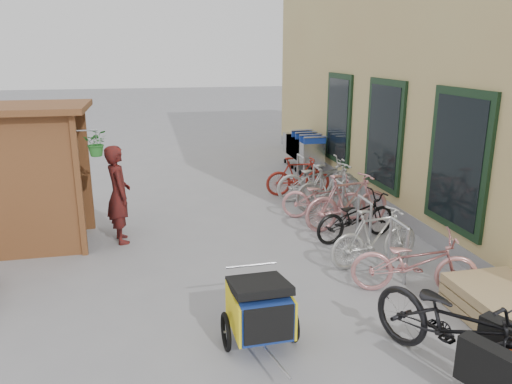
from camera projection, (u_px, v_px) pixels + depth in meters
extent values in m
plane|color=gray|center=(244.00, 292.00, 6.94)|extent=(80.00, 80.00, 0.00)
cube|color=tan|center=(481.00, 39.00, 11.54)|extent=(6.00, 13.00, 7.00)
cube|color=gray|center=(356.00, 185.00, 11.86)|extent=(0.18, 13.00, 0.30)
cube|color=black|center=(458.00, 161.00, 7.68)|extent=(0.06, 1.50, 2.20)
cube|color=black|center=(456.00, 161.00, 7.68)|extent=(0.02, 1.25, 1.95)
cube|color=black|center=(384.00, 135.00, 10.03)|extent=(0.06, 1.50, 2.20)
cube|color=black|center=(383.00, 135.00, 10.03)|extent=(0.02, 1.25, 1.95)
cube|color=black|center=(339.00, 119.00, 12.38)|extent=(0.06, 1.50, 2.20)
cube|color=black|center=(337.00, 119.00, 12.38)|extent=(0.02, 1.25, 1.95)
cube|color=brown|center=(79.00, 187.00, 7.90)|extent=(0.09, 0.09, 2.30)
cube|color=brown|center=(88.00, 169.00, 9.12)|extent=(0.09, 0.09, 2.30)
cube|color=brown|center=(18.00, 190.00, 7.74)|extent=(1.80, 0.05, 2.30)
cube|color=brown|center=(35.00, 172.00, 8.91)|extent=(1.80, 0.05, 2.30)
cube|color=brown|center=(18.00, 108.00, 8.00)|extent=(2.15, 1.65, 0.10)
cube|color=brown|center=(16.00, 195.00, 8.35)|extent=(1.30, 1.15, 0.04)
cube|color=brown|center=(11.00, 160.00, 8.19)|extent=(1.30, 1.15, 0.04)
cylinder|color=#A5A8AD|center=(85.00, 130.00, 7.69)|extent=(0.36, 0.02, 0.02)
imported|color=#266D26|center=(97.00, 143.00, 7.77)|extent=(0.38, 0.33, 0.42)
cylinder|color=#A5A8AD|center=(406.00, 257.00, 7.06)|extent=(0.05, 0.05, 0.84)
cylinder|color=#A5A8AD|center=(390.00, 244.00, 7.53)|extent=(0.05, 0.05, 0.84)
cylinder|color=#A5A8AD|center=(400.00, 223.00, 7.18)|extent=(0.05, 0.50, 0.05)
cylinder|color=#A5A8AD|center=(370.00, 228.00, 8.19)|extent=(0.05, 0.05, 0.84)
cylinder|color=#A5A8AD|center=(358.00, 219.00, 8.66)|extent=(0.05, 0.05, 0.84)
cylinder|color=#A5A8AD|center=(365.00, 200.00, 8.31)|extent=(0.05, 0.50, 0.05)
cylinder|color=#A5A8AD|center=(343.00, 207.00, 9.32)|extent=(0.05, 0.05, 0.84)
cylinder|color=#A5A8AD|center=(333.00, 199.00, 9.79)|extent=(0.05, 0.05, 0.84)
cylinder|color=#A5A8AD|center=(339.00, 182.00, 9.44)|extent=(0.05, 0.50, 0.05)
cylinder|color=#A5A8AD|center=(321.00, 190.00, 10.45)|extent=(0.05, 0.05, 0.84)
cylinder|color=#A5A8AD|center=(313.00, 184.00, 10.92)|extent=(0.05, 0.05, 0.84)
cylinder|color=#A5A8AD|center=(318.00, 168.00, 10.57)|extent=(0.05, 0.50, 0.05)
cylinder|color=#A5A8AD|center=(304.00, 176.00, 11.57)|extent=(0.05, 0.05, 0.84)
cylinder|color=#A5A8AD|center=(298.00, 171.00, 12.04)|extent=(0.05, 0.05, 0.84)
cylinder|color=#A5A8AD|center=(301.00, 156.00, 11.69)|extent=(0.05, 0.50, 0.05)
cube|color=tan|center=(501.00, 314.00, 6.22)|extent=(1.00, 1.20, 0.12)
cube|color=tan|center=(502.00, 304.00, 6.18)|extent=(1.00, 1.20, 0.12)
cube|color=tan|center=(504.00, 294.00, 6.14)|extent=(1.00, 1.20, 0.12)
cube|color=silver|center=(309.00, 151.00, 13.33)|extent=(0.59, 0.91, 0.56)
cube|color=#1A3DAE|center=(315.00, 140.00, 12.79)|extent=(0.59, 0.04, 0.19)
cylinder|color=silver|center=(315.00, 137.00, 12.74)|extent=(0.62, 0.04, 0.04)
cylinder|color=black|center=(304.00, 176.00, 13.09)|extent=(0.04, 0.13, 0.13)
cube|color=silver|center=(305.00, 148.00, 13.68)|extent=(0.59, 0.91, 0.56)
cube|color=#1A3DAE|center=(310.00, 138.00, 13.14)|extent=(0.59, 0.04, 0.19)
cylinder|color=silver|center=(311.00, 135.00, 13.09)|extent=(0.62, 0.04, 0.04)
cylinder|color=black|center=(300.00, 173.00, 13.44)|extent=(0.04, 0.13, 0.13)
cube|color=silver|center=(301.00, 146.00, 14.03)|extent=(0.59, 0.91, 0.56)
cube|color=#1A3DAE|center=(306.00, 135.00, 13.50)|extent=(0.59, 0.04, 0.19)
cylinder|color=silver|center=(306.00, 133.00, 13.45)|extent=(0.62, 0.04, 0.04)
cylinder|color=black|center=(296.00, 169.00, 13.79)|extent=(0.04, 0.13, 0.13)
cube|color=silver|center=(297.00, 144.00, 14.39)|extent=(0.59, 0.91, 0.56)
cube|color=#1A3DAE|center=(302.00, 133.00, 13.85)|extent=(0.59, 0.04, 0.19)
cylinder|color=silver|center=(302.00, 131.00, 13.80)|extent=(0.62, 0.04, 0.04)
cylinder|color=black|center=(292.00, 166.00, 14.15)|extent=(0.04, 0.13, 0.13)
cube|color=navy|center=(260.00, 309.00, 5.61)|extent=(0.60, 0.78, 0.45)
cube|color=yellow|center=(233.00, 312.00, 5.54)|extent=(0.05, 0.76, 0.45)
cube|color=yellow|center=(286.00, 306.00, 5.68)|extent=(0.05, 0.76, 0.45)
cube|color=black|center=(269.00, 325.00, 5.23)|extent=(0.54, 0.04, 0.41)
cube|color=black|center=(259.00, 285.00, 5.58)|extent=(0.65, 0.75, 0.22)
torus|color=black|center=(226.00, 332.00, 5.58)|extent=(0.07, 0.44, 0.44)
torus|color=black|center=(292.00, 323.00, 5.76)|extent=(0.07, 0.44, 0.44)
cylinder|color=#B7B7BC|center=(276.00, 361.00, 5.06)|extent=(0.05, 0.65, 0.03)
cylinder|color=#B7B7BC|center=(251.00, 265.00, 5.90)|extent=(0.61, 0.05, 0.03)
imported|color=black|center=(457.00, 327.00, 5.06)|extent=(1.43, 2.17, 1.08)
cube|color=black|center=(493.00, 371.00, 4.51)|extent=(0.41, 0.67, 0.45)
cube|color=black|center=(512.00, 348.00, 4.86)|extent=(0.41, 0.67, 0.45)
cube|color=#E44E15|center=(503.00, 354.00, 4.67)|extent=(0.18, 0.21, 0.12)
imported|color=maroon|center=(119.00, 194.00, 8.56)|extent=(0.54, 0.70, 1.71)
imported|color=tan|center=(414.00, 262.00, 6.81)|extent=(1.80, 1.12, 0.89)
imported|color=#B4B5B0|center=(375.00, 237.00, 7.68)|extent=(1.60, 0.69, 0.93)
imported|color=black|center=(356.00, 216.00, 8.76)|extent=(1.72, 0.94, 0.85)
imported|color=tan|center=(348.00, 201.00, 9.28)|extent=(1.83, 0.80, 1.07)
imported|color=tan|center=(324.00, 198.00, 9.86)|extent=(1.74, 1.05, 0.87)
imported|color=#B4B5B0|center=(330.00, 186.00, 10.44)|extent=(1.71, 0.83, 0.99)
imported|color=#B4B5B0|center=(317.00, 179.00, 11.07)|extent=(1.85, 0.65, 0.97)
imported|color=maroon|center=(298.00, 176.00, 11.46)|extent=(1.53, 0.52, 0.90)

